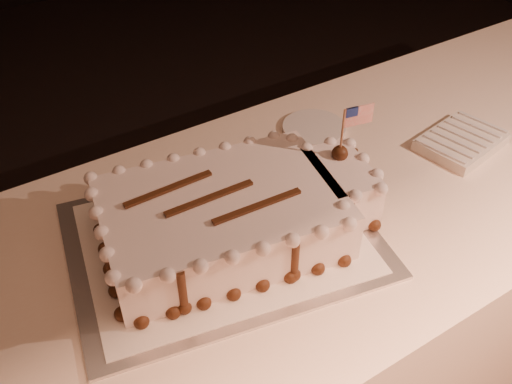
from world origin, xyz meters
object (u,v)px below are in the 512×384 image
banquet_table (302,309)px  sheet_cake (237,214)px  cake_board (223,239)px  side_plate (314,128)px  napkin_stack (461,142)px

banquet_table → sheet_cake: (-0.19, -0.01, 0.44)m
banquet_table → cake_board: bearing=-179.9°
cake_board → side_plate: side_plate is taller
cake_board → sheet_cake: bearing=0.4°
cake_board → napkin_stack: bearing=8.5°
sheet_cake → napkin_stack: size_ratio=2.65×
cake_board → side_plate: (0.40, 0.22, 0.00)m
banquet_table → napkin_stack: bearing=-4.1°
banquet_table → side_plate: (0.17, 0.22, 0.38)m
banquet_table → cake_board: (-0.22, -0.00, 0.38)m
sheet_cake → banquet_table: bearing=1.9°
cake_board → napkin_stack: 0.66m
cake_board → napkin_stack: napkin_stack is taller
napkin_stack → side_plate: (-0.26, 0.25, -0.01)m
cake_board → napkin_stack: (0.66, -0.03, 0.01)m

